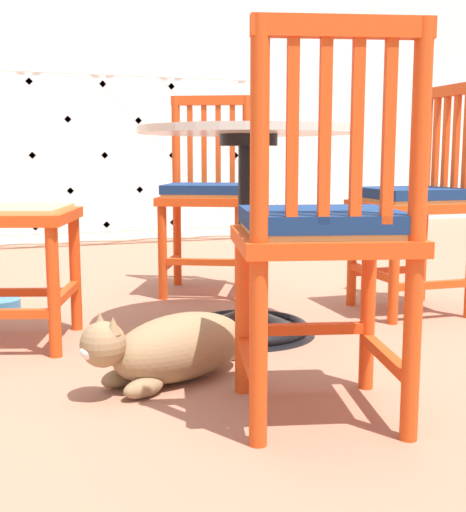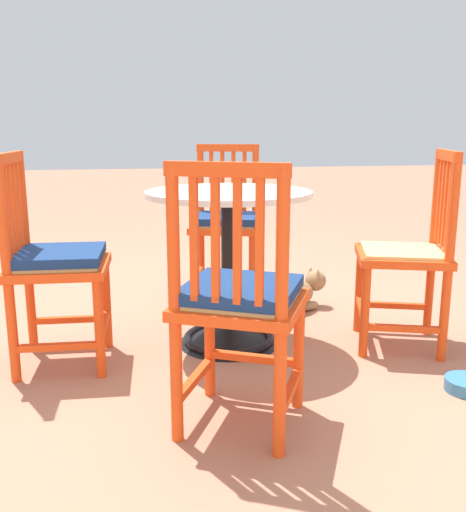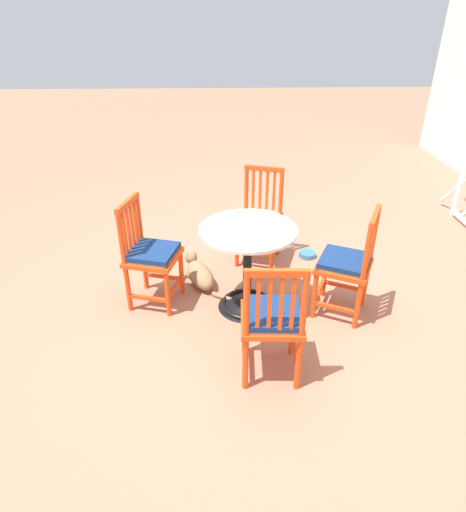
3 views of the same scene
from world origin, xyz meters
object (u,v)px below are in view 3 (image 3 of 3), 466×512
object	(u,v)px
orange_chair_tucked_in	(347,265)
cafe_table	(247,278)
orange_chair_by_planter	(151,255)
orange_chair_facing_out	(272,320)
orange_chair_at_corner	(260,219)
pet_water_bowl	(307,254)
tabby_cat	(199,273)

from	to	relation	value
orange_chair_tucked_in	cafe_table	bearing A→B (deg)	-96.96
orange_chair_by_planter	orange_chair_facing_out	xyz separation A→B (m)	(0.88, 0.89, 0.00)
cafe_table	orange_chair_by_planter	bearing A→B (deg)	-98.31
orange_chair_at_corner	cafe_table	bearing A→B (deg)	-11.82
orange_chair_by_planter	pet_water_bowl	distance (m)	1.67
orange_chair_facing_out	pet_water_bowl	size ratio (longest dim) A/B	5.36
orange_chair_by_planter	orange_chair_facing_out	bearing A→B (deg)	45.32
orange_chair_facing_out	tabby_cat	xyz separation A→B (m)	(-1.16, -0.52, -0.35)
pet_water_bowl	tabby_cat	bearing A→B (deg)	-67.91
cafe_table	pet_water_bowl	size ratio (longest dim) A/B	4.47
orange_chair_by_planter	orange_chair_facing_out	size ratio (longest dim) A/B	1.00
orange_chair_by_planter	orange_chair_tucked_in	xyz separation A→B (m)	(0.21, 1.55, 0.00)
orange_chair_by_planter	orange_chair_facing_out	distance (m)	1.25
orange_chair_at_corner	orange_chair_tucked_in	world-z (taller)	same
cafe_table	orange_chair_tucked_in	bearing A→B (deg)	83.04
cafe_table	orange_chair_by_planter	distance (m)	0.81
pet_water_bowl	orange_chair_at_corner	bearing A→B (deg)	-87.40
orange_chair_facing_out	tabby_cat	bearing A→B (deg)	-155.89
orange_chair_facing_out	pet_water_bowl	world-z (taller)	orange_chair_facing_out
orange_chair_facing_out	orange_chair_by_planter	bearing A→B (deg)	-134.68
cafe_table	orange_chair_facing_out	distance (m)	0.79
orange_chair_at_corner	tabby_cat	distance (m)	0.79
tabby_cat	pet_water_bowl	xyz separation A→B (m)	(-0.44, 1.08, -0.07)
orange_chair_by_planter	tabby_cat	size ratio (longest dim) A/B	1.45
tabby_cat	orange_chair_facing_out	bearing A→B (deg)	24.11
orange_chair_at_corner	pet_water_bowl	world-z (taller)	orange_chair_at_corner
orange_chair_tucked_in	pet_water_bowl	xyz separation A→B (m)	(-0.93, -0.10, -0.42)
orange_chair_at_corner	tabby_cat	world-z (taller)	orange_chair_at_corner
cafe_table	orange_chair_tucked_in	xyz separation A→B (m)	(0.09, 0.77, 0.16)
orange_chair_facing_out	orange_chair_tucked_in	bearing A→B (deg)	135.32
tabby_cat	pet_water_bowl	distance (m)	1.17
cafe_table	orange_chair_facing_out	world-z (taller)	orange_chair_facing_out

